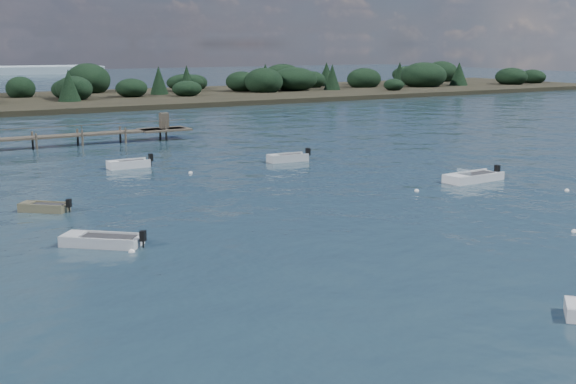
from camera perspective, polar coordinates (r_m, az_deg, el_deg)
ground at (r=85.68m, az=-15.16°, el=4.77°), size 400.00×400.00×0.00m
tender_far_grey_b at (r=60.21m, az=-0.03°, el=2.60°), size 3.80×1.65×1.28m
dinghy_mid_grey at (r=36.31m, az=-14.50°, el=-3.88°), size 3.86×3.62×1.06m
tender_far_white at (r=58.52m, az=-12.48°, el=2.06°), size 3.64×1.32×1.25m
dinghy_mid_white_b at (r=53.23m, az=14.42°, el=1.01°), size 4.99×1.97×1.23m
tender_far_grey at (r=44.61m, az=-18.70°, el=-1.27°), size 2.84×2.68×1.00m
buoy_b at (r=40.49m, az=21.69°, el=-2.96°), size 0.32×0.32×0.32m
buoy_c at (r=34.83m, az=-12.24°, el=-4.68°), size 0.32×0.32×0.32m
buoy_d at (r=51.59m, az=21.18°, el=0.08°), size 0.32×0.32×0.32m
buoy_e at (r=55.20m, az=-7.70°, el=1.48°), size 0.32×0.32×0.32m
buoy_extra_a at (r=48.78m, az=10.13°, el=0.06°), size 0.32×0.32×0.32m
far_headland at (r=131.30m, az=-9.47°, el=8.12°), size 190.00×40.00×5.80m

